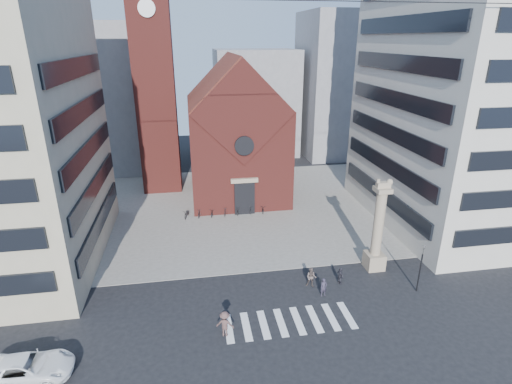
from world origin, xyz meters
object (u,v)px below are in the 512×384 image
pedestrian_0 (324,287)px  pedestrian_2 (340,276)px  lion_column (377,234)px  white_car (26,369)px  traffic_light (420,267)px  pedestrian_1 (311,277)px  scooter_0 (187,213)px

pedestrian_0 → pedestrian_2: size_ratio=1.05×
lion_column → white_car: size_ratio=1.55×
lion_column → white_car: 28.23m
traffic_light → white_car: traffic_light is taller
white_car → pedestrian_1: pedestrian_1 is taller
pedestrian_2 → scooter_0: pedestrian_2 is taller
white_car → pedestrian_0: 21.49m
pedestrian_0 → white_car: bearing=-177.2°
scooter_0 → lion_column: bearing=-25.8°
pedestrian_1 → pedestrian_0: bearing=-39.5°
lion_column → pedestrian_0: lion_column is taller
white_car → scooter_0: 24.54m
lion_column → scooter_0: bearing=140.4°
pedestrian_1 → pedestrian_2: bearing=27.0°
pedestrian_2 → scooter_0: 20.47m
lion_column → pedestrian_1: bearing=-163.9°
white_car → scooter_0: white_car is taller
pedestrian_1 → scooter_0: 18.95m
pedestrian_0 → pedestrian_1: bearing=102.5°
lion_column → scooter_0: (-16.88, 13.99, -2.92)m
traffic_light → pedestrian_1: bearing=166.2°
white_car → pedestrian_2: bearing=-73.2°
pedestrian_2 → white_car: bearing=95.2°
scooter_0 → traffic_light: bearing=-29.7°
traffic_light → pedestrian_0: 8.09m
lion_column → pedestrian_0: 7.30m
white_car → pedestrian_2: (22.83, 6.57, -0.01)m
pedestrian_1 → pedestrian_2: 2.58m
lion_column → pedestrian_0: (-5.93, -3.32, -2.66)m
white_car → pedestrian_2: 23.75m
pedestrian_1 → scooter_0: bearing=150.0°
lion_column → pedestrian_2: size_ratio=5.67×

